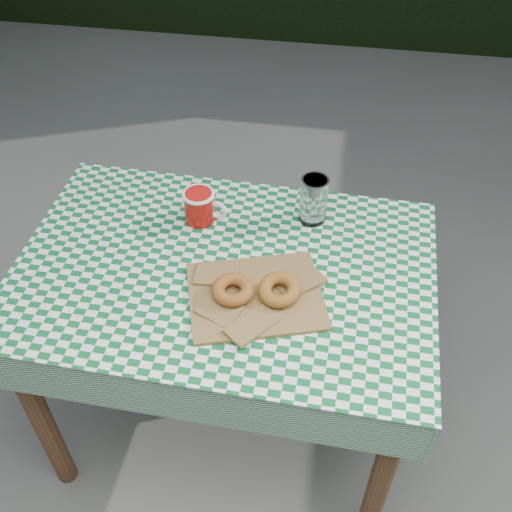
{
  "coord_description": "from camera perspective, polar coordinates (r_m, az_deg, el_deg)",
  "views": [
    {
      "loc": [
        0.2,
        -1.17,
        1.9
      ],
      "look_at": [
        0.02,
        -0.06,
        0.79
      ],
      "focal_mm": 42.46,
      "sensor_mm": 36.0,
      "label": 1
    }
  ],
  "objects": [
    {
      "name": "bagel_back",
      "position": [
        1.49,
        2.21,
        -3.18
      ],
      "size": [
        0.14,
        0.14,
        0.03
      ],
      "primitive_type": "torus",
      "rotation": [
        0.0,
        0.0,
        -0.48
      ],
      "color": "#A26721",
      "rests_on": "paper_bag"
    },
    {
      "name": "ground",
      "position": [
        2.24,
        -0.32,
        -13.27
      ],
      "size": [
        60.0,
        60.0,
        0.0
      ],
      "primitive_type": "plane",
      "color": "#55554F",
      "rests_on": "ground"
    },
    {
      "name": "paper_bag",
      "position": [
        1.51,
        -0.04,
        -3.71
      ],
      "size": [
        0.39,
        0.35,
        0.02
      ],
      "primitive_type": "cube",
      "rotation": [
        0.0,
        0.0,
        0.3
      ],
      "color": "olive",
      "rests_on": "tablecloth"
    },
    {
      "name": "table",
      "position": [
        1.88,
        -2.64,
        -9.26
      ],
      "size": [
        1.1,
        0.75,
        0.75
      ],
      "primitive_type": "cube",
      "rotation": [
        0.0,
        0.0,
        -0.03
      ],
      "color": "#552E1D",
      "rests_on": "ground"
    },
    {
      "name": "coffee_mug",
      "position": [
        1.71,
        -5.36,
        4.67
      ],
      "size": [
        0.19,
        0.19,
        0.1
      ],
      "primitive_type": null,
      "rotation": [
        0.0,
        0.0,
        -0.13
      ],
      "color": "#A80F0A",
      "rests_on": "tablecloth"
    },
    {
      "name": "bagel_front",
      "position": [
        1.49,
        -2.22,
        -3.2
      ],
      "size": [
        0.11,
        0.11,
        0.03
      ],
      "primitive_type": "torus",
      "rotation": [
        0.0,
        0.0,
        -0.03
      ],
      "color": "#A04821",
      "rests_on": "paper_bag"
    },
    {
      "name": "drinking_glass",
      "position": [
        1.7,
        5.45,
        5.3
      ],
      "size": [
        0.08,
        0.08,
        0.14
      ],
      "primitive_type": "cylinder",
      "rotation": [
        0.0,
        0.0,
        -0.1
      ],
      "color": "silver",
      "rests_on": "tablecloth"
    },
    {
      "name": "tablecloth",
      "position": [
        1.59,
        -3.08,
        -1.23
      ],
      "size": [
        1.12,
        0.77,
        0.01
      ],
      "primitive_type": "cube",
      "rotation": [
        0.0,
        0.0,
        -0.03
      ],
      "color": "#0E5B29",
      "rests_on": "table"
    }
  ]
}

